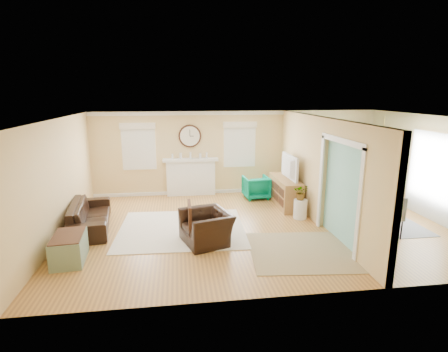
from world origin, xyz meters
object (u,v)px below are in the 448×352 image
(eames_chair, at_px, (206,227))
(dining_table, at_px, (365,207))
(sofa, at_px, (90,215))
(green_chair, at_px, (256,187))
(credenza, at_px, (285,192))

(eames_chair, xyz_separation_m, dining_table, (4.14, 0.94, -0.04))
(sofa, distance_m, dining_table, 6.81)
(sofa, bearing_deg, eames_chair, -121.97)
(sofa, xyz_separation_m, eames_chair, (2.67, -1.19, 0.03))
(eames_chair, bearing_deg, green_chair, 132.10)
(sofa, relative_size, credenza, 1.35)
(eames_chair, relative_size, credenza, 0.66)
(sofa, bearing_deg, credenza, -86.71)
(green_chair, bearing_deg, dining_table, 134.04)
(sofa, relative_size, green_chair, 2.88)
(eames_chair, xyz_separation_m, credenza, (2.43, 2.20, 0.06))
(eames_chair, bearing_deg, credenza, 114.55)
(green_chair, xyz_separation_m, credenza, (0.66, -0.84, 0.06))
(sofa, xyz_separation_m, credenza, (5.10, 1.01, 0.09))
(sofa, height_order, dining_table, sofa)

